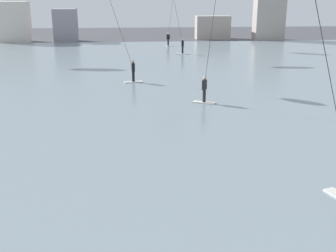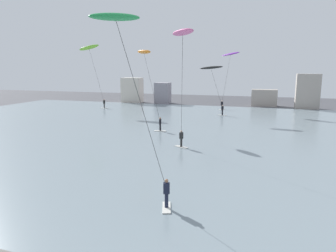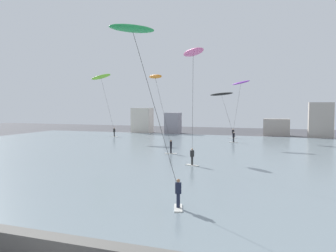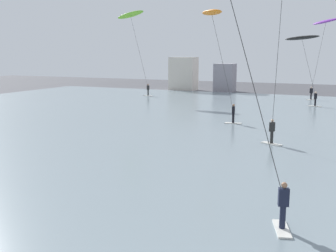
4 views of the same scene
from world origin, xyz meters
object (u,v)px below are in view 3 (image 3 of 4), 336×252
(kitesurfer_orange, at_px, (157,84))
(kitesurfer_green, at_px, (137,44))
(kitesurfer_lime, at_px, (102,81))
(kitesurfer_black, at_px, (223,98))
(kitesurfer_pink, at_px, (193,60))
(kitesurfer_purple, at_px, (240,86))

(kitesurfer_orange, bearing_deg, kitesurfer_green, -71.93)
(kitesurfer_lime, bearing_deg, kitesurfer_black, -8.54)
(kitesurfer_orange, height_order, kitesurfer_green, kitesurfer_green)
(kitesurfer_orange, height_order, kitesurfer_lime, kitesurfer_lime)
(kitesurfer_black, bearing_deg, kitesurfer_pink, -87.59)
(kitesurfer_purple, bearing_deg, kitesurfer_black, -97.93)
(kitesurfer_green, xyz_separation_m, kitesurfer_pink, (0.37, 10.94, 0.59))
(kitesurfer_green, bearing_deg, kitesurfer_purple, 88.76)
(kitesurfer_purple, bearing_deg, kitesurfer_lime, -164.24)
(kitesurfer_orange, bearing_deg, kitesurfer_lime, 138.80)
(kitesurfer_purple, distance_m, kitesurfer_pink, 30.54)
(kitesurfer_green, distance_m, kitesurfer_pink, 10.96)
(kitesurfer_orange, xyz_separation_m, kitesurfer_purple, (7.69, 20.65, 0.76))
(kitesurfer_lime, bearing_deg, kitesurfer_pink, -45.89)
(kitesurfer_pink, bearing_deg, kitesurfer_black, 92.41)
(kitesurfer_green, bearing_deg, kitesurfer_orange, 108.07)
(kitesurfer_lime, height_order, kitesurfer_pink, kitesurfer_lime)
(kitesurfer_purple, distance_m, kitesurfer_lime, 24.60)
(kitesurfer_green, relative_size, kitesurfer_black, 1.33)
(kitesurfer_lime, relative_size, kitesurfer_green, 1.13)
(kitesurfer_purple, xyz_separation_m, kitesurfer_lime, (-23.65, -6.68, 1.11))
(kitesurfer_green, bearing_deg, kitesurfer_black, 90.91)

